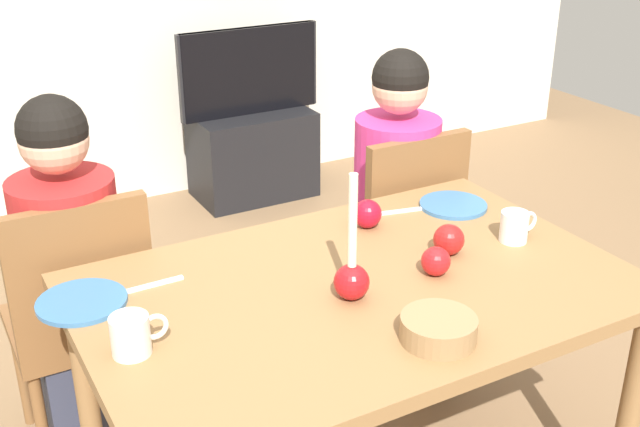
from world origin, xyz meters
name	(u,v)px	position (x,y,z in m)	size (l,w,h in m)	color
dining_table	(357,312)	(0.00, 0.00, 0.67)	(1.40, 0.90, 0.75)	olive
chair_left	(81,313)	(-0.59, 0.61, 0.51)	(0.40, 0.40, 0.90)	brown
chair_right	(399,233)	(0.55, 0.61, 0.51)	(0.40, 0.40, 0.90)	brown
person_left_child	(76,292)	(-0.59, 0.64, 0.57)	(0.30, 0.30, 1.17)	#33384C
person_right_child	(395,215)	(0.55, 0.64, 0.57)	(0.30, 0.30, 1.17)	#33384C
tv_stand	(253,154)	(0.74, 2.30, 0.24)	(0.64, 0.40, 0.48)	black
tv	(250,71)	(0.74, 2.30, 0.71)	(0.79, 0.05, 0.46)	black
candle_centerpiece	(352,274)	(-0.05, -0.05, 0.82)	(0.09, 0.09, 0.33)	red
plate_left	(82,302)	(-0.64, 0.24, 0.76)	(0.22, 0.22, 0.01)	teal
plate_right	(453,205)	(0.52, 0.27, 0.76)	(0.21, 0.21, 0.01)	teal
mug_left	(132,335)	(-0.59, -0.02, 0.80)	(0.13, 0.09, 0.09)	silver
mug_right	(514,226)	(0.52, 0.00, 0.79)	(0.12, 0.08, 0.09)	white
fork_left	(150,286)	(-0.47, 0.24, 0.75)	(0.18, 0.01, 0.01)	silver
fork_right	(397,212)	(0.34, 0.32, 0.75)	(0.18, 0.01, 0.01)	silver
bowl_walnuts	(438,329)	(0.02, -0.31, 0.78)	(0.17, 0.17, 0.06)	#99754C
apple_near_candle	(367,214)	(0.20, 0.28, 0.79)	(0.09, 0.09, 0.09)	#B70F22
apple_by_left_plate	(436,261)	(0.20, -0.05, 0.79)	(0.08, 0.08, 0.08)	red
apple_by_right_mug	(449,240)	(0.31, 0.03, 0.79)	(0.09, 0.09, 0.09)	#B41918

